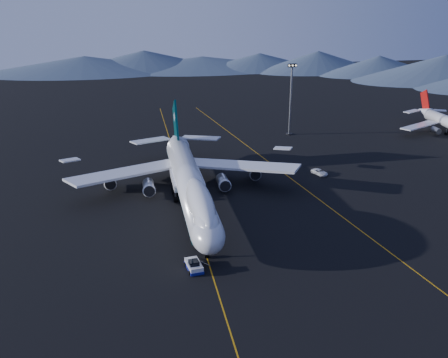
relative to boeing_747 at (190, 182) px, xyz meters
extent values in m
plane|color=black|center=(0.00, -0.03, -5.81)|extent=(500.00, 500.00, 0.00)
cube|color=#C7840B|center=(0.00, -0.03, -5.80)|extent=(0.25, 220.00, 0.01)
cube|color=#C7840B|center=(30.00, 9.97, -5.80)|extent=(28.08, 198.09, 0.01)
cone|color=#46576D|center=(-40.81, 231.40, 0.19)|extent=(100.00, 100.00, 12.00)
cone|color=#46576D|center=(36.76, 232.07, 0.19)|extent=(100.00, 100.00, 12.00)
cone|color=#46576D|center=(110.33, 207.46, 0.19)|extent=(100.00, 100.00, 12.00)
cone|color=#46576D|center=(171.87, 160.24, 0.19)|extent=(100.00, 100.00, 12.00)
cylinder|color=silver|center=(0.00, -0.03, -0.21)|extent=(6.50, 56.00, 6.50)
ellipsoid|color=silver|center=(0.00, -28.03, -0.21)|extent=(6.50, 10.40, 6.50)
ellipsoid|color=silver|center=(0.00, -18.53, 2.29)|extent=(5.13, 25.16, 5.85)
cube|color=black|center=(0.00, -30.03, 0.99)|extent=(3.60, 1.61, 1.29)
cone|color=silver|center=(0.00, 32.97, 0.59)|extent=(6.50, 12.00, 6.50)
cube|color=#04363A|center=(0.00, 0.97, -1.11)|extent=(6.24, 60.00, 1.10)
cube|color=silver|center=(0.00, 5.47, -1.31)|extent=(7.50, 13.00, 1.60)
cube|color=silver|center=(-14.50, 11.47, -0.61)|extent=(30.62, 23.28, 2.83)
cube|color=silver|center=(14.50, 11.47, -0.61)|extent=(30.62, 23.28, 2.83)
cylinder|color=slate|center=(-9.50, 7.47, -3.41)|extent=(2.90, 5.50, 2.90)
cylinder|color=slate|center=(-19.00, 13.97, -3.41)|extent=(2.90, 5.50, 2.90)
cylinder|color=slate|center=(9.50, 7.47, -3.41)|extent=(2.90, 5.50, 2.90)
cylinder|color=slate|center=(19.00, 13.97, -3.41)|extent=(2.90, 5.50, 2.90)
cube|color=#04363A|center=(0.00, 31.97, 5.59)|extent=(0.55, 14.11, 15.94)
cube|color=silver|center=(-7.50, 34.47, 0.99)|extent=(12.39, 9.47, 0.98)
cube|color=silver|center=(7.50, 34.47, 0.99)|extent=(12.39, 9.47, 0.98)
cylinder|color=black|center=(0.00, -26.53, -5.26)|extent=(0.90, 1.10, 1.10)
cube|color=silver|center=(-3.00, -30.47, -5.00)|extent=(3.03, 5.07, 1.20)
cube|color=navy|center=(-3.00, -30.47, -5.43)|extent=(3.17, 5.30, 0.54)
cube|color=black|center=(-3.00, -30.47, -4.13)|extent=(1.96, 1.96, 0.98)
cone|color=silver|center=(101.03, 64.92, -1.40)|extent=(4.19, 7.72, 4.19)
cube|color=silver|center=(90.01, 49.49, -2.73)|extent=(18.51, 12.50, 0.39)
cylinder|color=slate|center=(94.97, 46.73, -4.05)|extent=(2.09, 3.86, 2.09)
cube|color=#9D100E|center=(101.03, 65.48, 2.78)|extent=(0.39, 7.52, 8.88)
imported|color=silver|center=(38.50, 14.42, -5.08)|extent=(4.19, 5.78, 1.46)
cylinder|color=black|center=(43.21, 57.42, -5.62)|extent=(2.34, 2.34, 0.39)
cylinder|color=slate|center=(43.21, 57.42, 6.39)|extent=(0.68, 0.68, 24.41)
cube|color=black|center=(43.21, 57.42, 18.88)|extent=(3.12, 0.78, 1.17)
camera|label=1|loc=(-12.42, -110.66, 41.84)|focal=40.00mm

